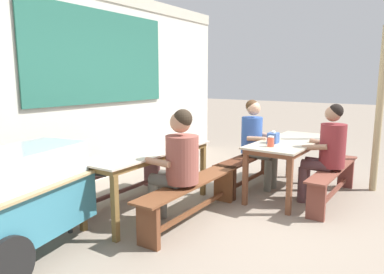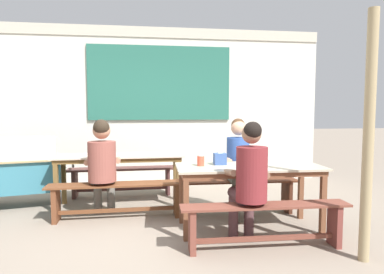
{
  "view_description": "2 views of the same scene",
  "coord_description": "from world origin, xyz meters",
  "px_view_note": "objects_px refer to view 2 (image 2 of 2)",
  "views": [
    {
      "loc": [
        -3.81,
        -1.66,
        1.64
      ],
      "look_at": [
        -0.04,
        0.89,
        0.86
      ],
      "focal_mm": 32.85,
      "sensor_mm": 36.0,
      "label": 1
    },
    {
      "loc": [
        -0.26,
        -3.91,
        1.43
      ],
      "look_at": [
        0.38,
        0.67,
        1.05
      ],
      "focal_mm": 31.3,
      "sensor_mm": 36.0,
      "label": 2
    }
  ],
  "objects_px": {
    "bench_near_back": "(236,191)",
    "person_near_front": "(249,177)",
    "tissue_box": "(220,159)",
    "condiment_jar": "(201,160)",
    "dining_table_near": "(249,172)",
    "dining_table_far": "(120,160)",
    "person_left_back_turned": "(102,161)",
    "food_cart": "(17,167)",
    "person_right_near_table": "(239,161)",
    "bench_near_front": "(265,220)",
    "bench_far_front": "(118,195)",
    "wooden_support_post": "(368,138)",
    "bench_far_back": "(122,177)"
  },
  "relations": [
    {
      "from": "dining_table_near",
      "to": "bench_near_back",
      "type": "bearing_deg",
      "value": 88.6
    },
    {
      "from": "dining_table_far",
      "to": "wooden_support_post",
      "type": "xyz_separation_m",
      "value": [
        2.42,
        -2.18,
        0.49
      ]
    },
    {
      "from": "dining_table_far",
      "to": "bench_far_back",
      "type": "bearing_deg",
      "value": 91.22
    },
    {
      "from": "condiment_jar",
      "to": "bench_far_front",
      "type": "bearing_deg",
      "value": 152.52
    },
    {
      "from": "bench_near_front",
      "to": "person_right_near_table",
      "type": "xyz_separation_m",
      "value": [
        0.04,
        1.14,
        0.44
      ]
    },
    {
      "from": "condiment_jar",
      "to": "tissue_box",
      "type": "bearing_deg",
      "value": 14.14
    },
    {
      "from": "wooden_support_post",
      "to": "bench_far_back",
      "type": "bearing_deg",
      "value": 131.19
    },
    {
      "from": "bench_near_back",
      "to": "person_right_near_table",
      "type": "xyz_separation_m",
      "value": [
        0.01,
        -0.07,
        0.44
      ]
    },
    {
      "from": "person_right_near_table",
      "to": "person_left_back_turned",
      "type": "bearing_deg",
      "value": 176.41
    },
    {
      "from": "bench_far_back",
      "to": "bench_far_front",
      "type": "distance_m",
      "value": 1.2
    },
    {
      "from": "dining_table_near",
      "to": "person_near_front",
      "type": "height_order",
      "value": "person_near_front"
    },
    {
      "from": "bench_far_back",
      "to": "food_cart",
      "type": "relative_size",
      "value": 1.08
    },
    {
      "from": "dining_table_far",
      "to": "food_cart",
      "type": "xyz_separation_m",
      "value": [
        -1.5,
        0.18,
        -0.09
      ]
    },
    {
      "from": "dining_table_near",
      "to": "bench_far_back",
      "type": "distance_m",
      "value": 2.45
    },
    {
      "from": "bench_far_front",
      "to": "person_left_back_turned",
      "type": "relative_size",
      "value": 1.37
    },
    {
      "from": "dining_table_far",
      "to": "tissue_box",
      "type": "xyz_separation_m",
      "value": [
        1.27,
        -1.07,
        0.15
      ]
    },
    {
      "from": "bench_near_back",
      "to": "food_cart",
      "type": "bearing_deg",
      "value": 166.01
    },
    {
      "from": "person_right_near_table",
      "to": "tissue_box",
      "type": "relative_size",
      "value": 8.04
    },
    {
      "from": "dining_table_far",
      "to": "person_right_near_table",
      "type": "bearing_deg",
      "value": -22.12
    },
    {
      "from": "bench_near_back",
      "to": "bench_near_front",
      "type": "height_order",
      "value": "same"
    },
    {
      "from": "bench_far_back",
      "to": "person_right_near_table",
      "type": "bearing_deg",
      "value": -37.6
    },
    {
      "from": "condiment_jar",
      "to": "person_right_near_table",
      "type": "bearing_deg",
      "value": 37.96
    },
    {
      "from": "bench_far_back",
      "to": "wooden_support_post",
      "type": "xyz_separation_m",
      "value": [
        2.44,
        -2.79,
        0.85
      ]
    },
    {
      "from": "tissue_box",
      "to": "bench_far_front",
      "type": "bearing_deg",
      "value": 159.71
    },
    {
      "from": "food_cart",
      "to": "condiment_jar",
      "type": "bearing_deg",
      "value": -27.45
    },
    {
      "from": "bench_far_front",
      "to": "food_cart",
      "type": "bearing_deg",
      "value": 152.57
    },
    {
      "from": "bench_near_back",
      "to": "dining_table_near",
      "type": "bearing_deg",
      "value": -91.4
    },
    {
      "from": "person_left_back_turned",
      "to": "condiment_jar",
      "type": "height_order",
      "value": "person_left_back_turned"
    },
    {
      "from": "tissue_box",
      "to": "condiment_jar",
      "type": "relative_size",
      "value": 1.22
    },
    {
      "from": "bench_near_front",
      "to": "condiment_jar",
      "type": "xyz_separation_m",
      "value": [
        -0.56,
        0.67,
        0.53
      ]
    },
    {
      "from": "bench_near_back",
      "to": "person_left_back_turned",
      "type": "height_order",
      "value": "person_left_back_turned"
    },
    {
      "from": "tissue_box",
      "to": "dining_table_far",
      "type": "bearing_deg",
      "value": 140.02
    },
    {
      "from": "dining_table_far",
      "to": "bench_near_front",
      "type": "bearing_deg",
      "value": -48.53
    },
    {
      "from": "dining_table_far",
      "to": "person_left_back_turned",
      "type": "distance_m",
      "value": 0.58
    },
    {
      "from": "bench_far_front",
      "to": "person_right_near_table",
      "type": "distance_m",
      "value": 1.67
    },
    {
      "from": "dining_table_near",
      "to": "person_right_near_table",
      "type": "distance_m",
      "value": 0.54
    },
    {
      "from": "bench_near_back",
      "to": "person_near_front",
      "type": "height_order",
      "value": "person_near_front"
    },
    {
      "from": "bench_far_back",
      "to": "condiment_jar",
      "type": "bearing_deg",
      "value": -58.99
    },
    {
      "from": "bench_far_back",
      "to": "dining_table_near",
      "type": "bearing_deg",
      "value": -48.05
    },
    {
      "from": "bench_near_back",
      "to": "wooden_support_post",
      "type": "bearing_deg",
      "value": -63.1
    },
    {
      "from": "bench_near_front",
      "to": "condiment_jar",
      "type": "height_order",
      "value": "condiment_jar"
    },
    {
      "from": "bench_near_front",
      "to": "food_cart",
      "type": "relative_size",
      "value": 1.07
    },
    {
      "from": "bench_near_back",
      "to": "tissue_box",
      "type": "xyz_separation_m",
      "value": [
        -0.34,
        -0.47,
        0.53
      ]
    },
    {
      "from": "bench_far_back",
      "to": "person_left_back_turned",
      "type": "xyz_separation_m",
      "value": [
        -0.17,
        -1.15,
        0.44
      ]
    },
    {
      "from": "food_cart",
      "to": "condiment_jar",
      "type": "distance_m",
      "value": 2.86
    },
    {
      "from": "person_near_front",
      "to": "person_right_near_table",
      "type": "height_order",
      "value": "same"
    },
    {
      "from": "bench_far_front",
      "to": "person_near_front",
      "type": "xyz_separation_m",
      "value": [
        1.43,
        -1.12,
        0.43
      ]
    },
    {
      "from": "bench_far_back",
      "to": "bench_far_front",
      "type": "xyz_separation_m",
      "value": [
        0.03,
        -1.2,
        -0.01
      ]
    },
    {
      "from": "condiment_jar",
      "to": "person_left_back_turned",
      "type": "bearing_deg",
      "value": 154.31
    },
    {
      "from": "person_left_back_turned",
      "to": "food_cart",
      "type": "bearing_deg",
      "value": 150.98
    }
  ]
}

